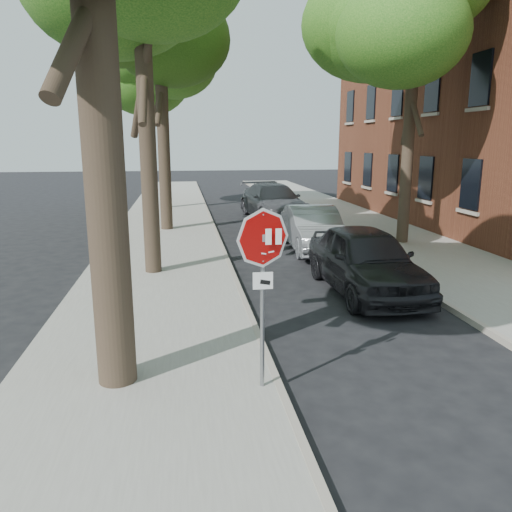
# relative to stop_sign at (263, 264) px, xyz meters

# --- Properties ---
(ground) EXTENTS (120.00, 120.00, 0.00)m
(ground) POSITION_rel_stop_sign_xyz_m (0.70, 0.03, -1.95)
(ground) COLOR black
(ground) RESTS_ON ground
(sidewalk_left) EXTENTS (4.00, 55.00, 0.12)m
(sidewalk_left) POSITION_rel_stop_sign_xyz_m (-1.80, 12.03, -1.89)
(sidewalk_left) COLOR gray
(sidewalk_left) RESTS_ON ground
(sidewalk_right) EXTENTS (4.00, 55.00, 0.12)m
(sidewalk_right) POSITION_rel_stop_sign_xyz_m (6.70, 12.03, -1.89)
(sidewalk_right) COLOR gray
(sidewalk_right) RESTS_ON ground
(curb_left) EXTENTS (0.12, 55.00, 0.13)m
(curb_left) POSITION_rel_stop_sign_xyz_m (0.25, 12.03, -1.88)
(curb_left) COLOR #9E9384
(curb_left) RESTS_ON ground
(curb_right) EXTENTS (0.12, 55.00, 0.13)m
(curb_right) POSITION_rel_stop_sign_xyz_m (4.65, 12.03, -1.88)
(curb_right) COLOR #9E9384
(curb_right) RESTS_ON ground
(stop_sign) EXTENTS (0.76, 0.34, 2.61)m
(stop_sign) POSITION_rel_stop_sign_xyz_m (0.00, 0.00, 0.00)
(stop_sign) COLOR gray
(stop_sign) RESTS_ON sidewalk_left
(tree_mid_b) EXTENTS (5.88, 5.46, 10.36)m
(tree_mid_b) POSITION_rel_stop_sign_xyz_m (-1.72, 14.15, 6.05)
(tree_mid_b) COLOR black
(tree_mid_b) RESTS_ON sidewalk_left
(tree_far) EXTENTS (5.29, 4.91, 9.33)m
(tree_far) POSITION_rel_stop_sign_xyz_m (-2.02, 21.14, 5.26)
(tree_far) COLOR black
(tree_far) RESTS_ON sidewalk_left
(tree_right) EXTENTS (5.29, 4.91, 9.33)m
(tree_right) POSITION_rel_stop_sign_xyz_m (6.68, 10.14, 5.26)
(tree_right) COLOR black
(tree_right) RESTS_ON sidewalk_right
(car_a) EXTENTS (1.96, 4.75, 1.61)m
(car_a) POSITION_rel_stop_sign_xyz_m (3.30, 4.69, -1.14)
(car_a) COLOR black
(car_a) RESTS_ON ground
(car_b) EXTENTS (1.79, 4.56, 1.48)m
(car_b) POSITION_rel_stop_sign_xyz_m (3.30, 9.60, -1.21)
(car_b) COLOR #94969B
(car_b) RESTS_ON ground
(car_c) EXTENTS (2.96, 5.88, 1.64)m
(car_c) POSITION_rel_stop_sign_xyz_m (3.30, 16.98, -1.13)
(car_c) COLOR #504F55
(car_c) RESTS_ON ground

